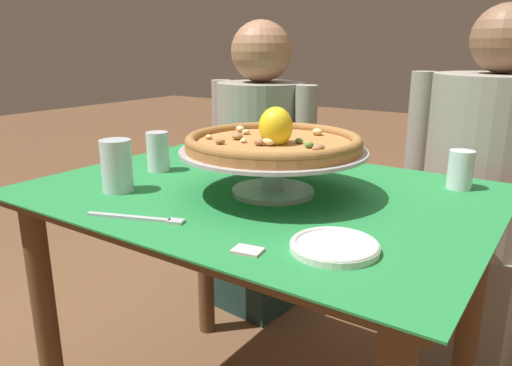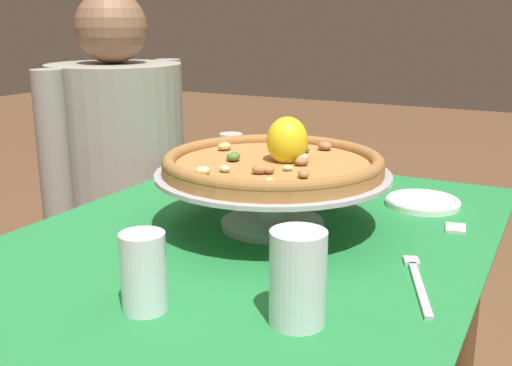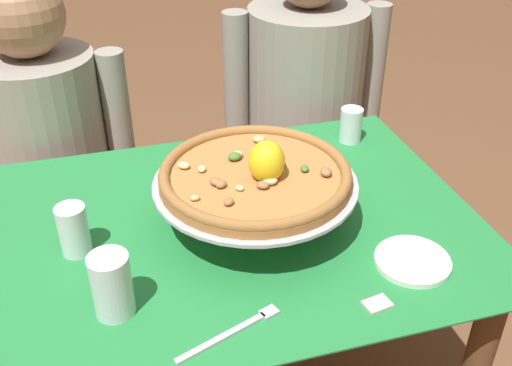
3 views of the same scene
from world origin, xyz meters
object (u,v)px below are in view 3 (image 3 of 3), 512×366
Objects in this scene: water_glass_front_left at (112,288)px; diner_right at (303,124)px; diner_left at (55,171)px; dinner_fork at (234,331)px; sugar_packet at (377,304)px; pizza at (256,174)px; water_glass_back_right at (351,127)px; side_plate at (413,260)px; water_glass_side_left at (74,233)px; pizza_stand at (255,193)px.

diner_right is at bearing 51.84° from water_glass_front_left.
diner_left is 0.98× the size of diner_right.
sugar_packet is (0.27, -0.01, -0.00)m from dinner_fork.
dinner_fork is at bearing -112.63° from pizza.
water_glass_front_left reaches higher than dinner_fork.
water_glass_back_right is 0.08× the size of diner_right.
sugar_packet is (-0.12, -0.09, -0.01)m from side_plate.
diner_right is (0.36, 0.68, -0.26)m from pizza.
water_glass_side_left is 0.62m from sugar_packet.
sugar_packet is at bearing -109.04° from water_glass_back_right.
dinner_fork is at bearing -116.48° from diner_right.
dinner_fork is at bearing -168.38° from side_plate.
pizza is (0.00, -0.00, 0.05)m from pizza_stand.
water_glass_front_left is 0.82× the size of side_plate.
water_glass_side_left is (-0.38, 0.01, -0.08)m from pizza.
sugar_packet is 0.04× the size of diner_right.
water_glass_back_right is at bearing 21.48° from water_glass_side_left.
water_glass_front_left is 0.61× the size of dinner_fork.
diner_left is at bearing 122.59° from sugar_packet.
pizza reaches higher than water_glass_side_left.
pizza is 0.39m from water_glass_side_left.
diner_left is (-0.60, 0.94, -0.17)m from sugar_packet.
water_glass_back_right is at bearing 80.25° from side_plate.
pizza_stand reaches higher than sugar_packet.
pizza_stand is 0.35m from side_plate.
water_glass_front_left reaches higher than pizza_stand.
side_plate is 3.07× the size of sugar_packet.
pizza is at bearing -54.17° from diner_left.
pizza is at bearing 67.37° from dinner_fork.
diner_left reaches higher than pizza.
water_glass_side_left reaches higher than pizza_stand.
side_plate reaches higher than sugar_packet.
side_plate is (0.27, -0.22, -0.07)m from pizza_stand.
water_glass_front_left is 1.14× the size of water_glass_side_left.
water_glass_side_left is at bearing 179.39° from pizza_stand.
water_glass_front_left is 0.87m from diner_left.
pizza_stand reaches higher than water_glass_back_right.
dinner_fork is at bearing -128.78° from water_glass_back_right.
pizza_stand reaches higher than dinner_fork.
diner_left reaches higher than dinner_fork.
water_glass_front_left is (-0.32, -0.19, -0.07)m from pizza.
pizza_stand is at bearing 115.22° from sugar_packet.
diner_left is at bearing 157.24° from water_glass_back_right.
pizza is at bearing -0.81° from water_glass_side_left.
pizza_stand is 0.38m from water_glass_side_left.
water_glass_back_right is at bearing 70.96° from sugar_packet.
side_plate is at bearing -96.19° from diner_right.
pizza is 0.34× the size of diner_right.
diner_left is (-0.81, 0.34, -0.21)m from water_glass_back_right.
dinner_fork is 1.01m from diner_left.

